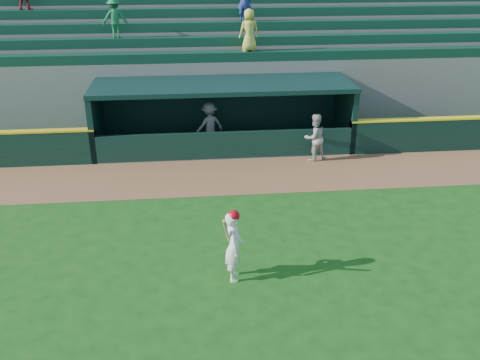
{
  "coord_description": "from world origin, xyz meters",
  "views": [
    {
      "loc": [
        -1.32,
        -11.28,
        6.98
      ],
      "look_at": [
        0.0,
        1.6,
        1.3
      ],
      "focal_mm": 40.0,
      "sensor_mm": 36.0,
      "label": 1
    }
  ],
  "objects": [
    {
      "name": "stands",
      "position": [
        -0.02,
        12.57,
        2.39
      ],
      "size": [
        34.5,
        6.26,
        6.59
      ],
      "color": "slate",
      "rests_on": "ground"
    },
    {
      "name": "dugout",
      "position": [
        0.0,
        8.0,
        1.36
      ],
      "size": [
        9.4,
        2.8,
        2.46
      ],
      "color": "slate",
      "rests_on": "ground"
    },
    {
      "name": "dugout_player_front",
      "position": [
        3.08,
        6.07,
        0.84
      ],
      "size": [
        1.0,
        0.9,
        1.68
      ],
      "primitive_type": "imported",
      "rotation": [
        0.0,
        0.0,
        3.53
      ],
      "color": "#ABAAA5",
      "rests_on": "ground"
    },
    {
      "name": "dugout_player_inside",
      "position": [
        -0.51,
        7.87,
        0.84
      ],
      "size": [
        1.25,
        1.0,
        1.69
      ],
      "primitive_type": "imported",
      "rotation": [
        0.0,
        0.0,
        3.54
      ],
      "color": "#9C9C97",
      "rests_on": "ground"
    },
    {
      "name": "warning_track",
      "position": [
        0.0,
        4.9,
        0.01
      ],
      "size": [
        40.0,
        3.0,
        0.01
      ],
      "primitive_type": "cube",
      "color": "brown",
      "rests_on": "ground"
    },
    {
      "name": "batter_at_plate",
      "position": [
        -0.41,
        -0.99,
        0.87
      ],
      "size": [
        0.51,
        0.79,
        1.75
      ],
      "color": "white",
      "rests_on": "ground"
    },
    {
      "name": "ground",
      "position": [
        0.0,
        0.0,
        0.0
      ],
      "size": [
        120.0,
        120.0,
        0.0
      ],
      "primitive_type": "plane",
      "color": "#164912",
      "rests_on": "ground"
    }
  ]
}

